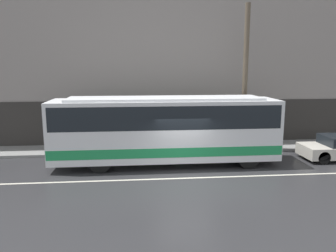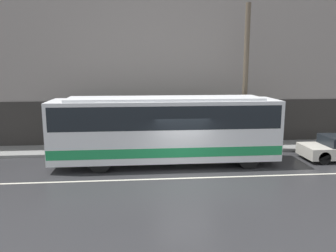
% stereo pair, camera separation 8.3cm
% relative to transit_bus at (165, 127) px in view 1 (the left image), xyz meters
% --- Properties ---
extents(ground_plane, '(60.00, 60.00, 0.00)m').
position_rel_transit_bus_xyz_m(ground_plane, '(0.70, -2.24, -1.90)').
color(ground_plane, '#2D2D30').
extents(sidewalk, '(60.00, 2.31, 0.15)m').
position_rel_transit_bus_xyz_m(sidewalk, '(0.70, 2.92, -1.82)').
color(sidewalk, gray).
rests_on(sidewalk, ground_plane).
extents(building_facade, '(60.00, 0.35, 12.75)m').
position_rel_transit_bus_xyz_m(building_facade, '(0.70, 4.22, 4.27)').
color(building_facade, gray).
rests_on(building_facade, ground_plane).
extents(lane_stripe, '(54.00, 0.14, 0.01)m').
position_rel_transit_bus_xyz_m(lane_stripe, '(0.70, -2.24, -1.90)').
color(lane_stripe, beige).
rests_on(lane_stripe, ground_plane).
extents(transit_bus, '(11.07, 2.51, 3.37)m').
position_rel_transit_bus_xyz_m(transit_bus, '(0.00, 0.00, 0.00)').
color(transit_bus, white).
rests_on(transit_bus, ground_plane).
extents(utility_pole_near, '(0.29, 0.29, 8.11)m').
position_rel_transit_bus_xyz_m(utility_pole_near, '(4.73, 2.30, 2.31)').
color(utility_pole_near, brown).
rests_on(utility_pole_near, sidewalk).
extents(pedestrian_waiting, '(0.36, 0.36, 1.63)m').
position_rel_transit_bus_xyz_m(pedestrian_waiting, '(1.10, 3.00, -0.99)').
color(pedestrian_waiting, '#1E5933').
rests_on(pedestrian_waiting, sidewalk).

